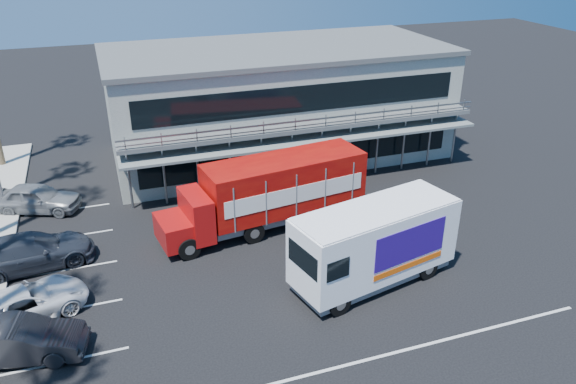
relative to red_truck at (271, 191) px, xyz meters
name	(u,v)px	position (x,y,z in m)	size (l,w,h in m)	color
ground	(318,272)	(0.68, -4.89, -2.03)	(120.00, 120.00, 0.00)	black
building	(278,101)	(3.68, 10.04, 1.62)	(22.40, 12.00, 7.30)	gray
red_truck	(271,191)	(0.00, 0.00, 0.00)	(11.24, 4.08, 3.70)	#A30D0D
white_van	(374,244)	(2.68, -6.38, -0.08)	(7.91, 4.17, 3.68)	white
parked_car_b	(19,341)	(-11.82, -6.54, -1.26)	(1.64, 4.71, 1.55)	black
parked_car_c	(24,304)	(-11.82, -4.09, -1.34)	(2.31, 5.01, 1.39)	white
parked_car_d	(30,252)	(-11.82, -0.11, -1.21)	(2.32, 5.70, 1.65)	#2B2F39
parked_car_e	(37,198)	(-11.82, 5.91, -1.24)	(1.88, 4.67, 1.59)	gray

